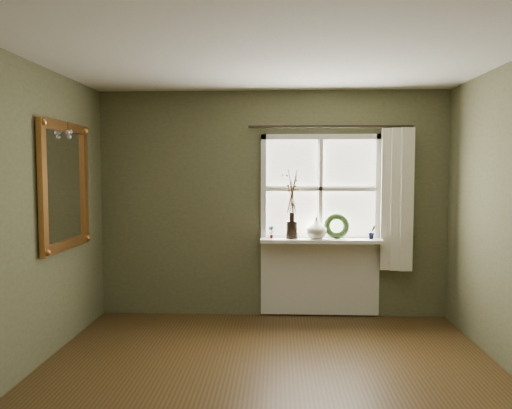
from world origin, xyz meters
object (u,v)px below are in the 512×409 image
at_px(cream_vase, 316,228).
at_px(dark_jug, 292,230).
at_px(wreath, 337,229).
at_px(gilt_mirror, 65,186).

bearing_deg(cream_vase, dark_jug, 180.00).
bearing_deg(dark_jug, wreath, 4.51).
height_order(cream_vase, gilt_mirror, gilt_mirror).
height_order(wreath, gilt_mirror, gilt_mirror).
relative_size(dark_jug, wreath, 0.69).
height_order(dark_jug, gilt_mirror, gilt_mirror).
bearing_deg(gilt_mirror, dark_jug, 23.49).
xyz_separation_m(dark_jug, gilt_mirror, (-2.19, -0.95, 0.53)).
bearing_deg(gilt_mirror, wreath, 20.18).
xyz_separation_m(cream_vase, gilt_mirror, (-2.46, -0.95, 0.50)).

